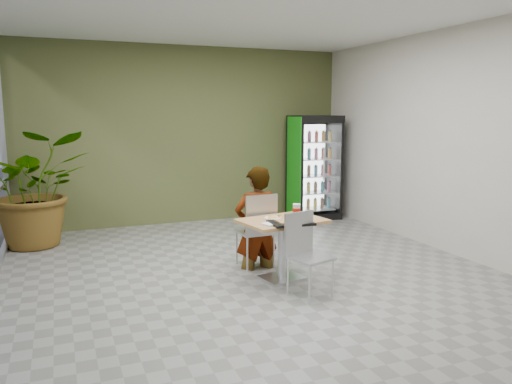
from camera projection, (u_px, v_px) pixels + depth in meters
ground at (259, 279)px, 6.11m from camera, size 7.00×7.00×0.00m
room_envelope at (259, 148)px, 5.85m from camera, size 6.00×7.00×3.20m
dining_table at (282, 237)px, 5.99m from camera, size 1.08×0.84×0.75m
chair_far at (258, 225)px, 6.44m from camera, size 0.45×0.46×0.99m
chair_near at (305, 247)px, 5.53m from camera, size 0.50×0.51×0.92m
seated_woman at (256, 229)px, 6.50m from camera, size 0.62×0.41×1.64m
pizza_plate at (273, 217)px, 6.02m from camera, size 0.27×0.21×0.03m
soda_cup at (297, 211)px, 6.07m from camera, size 0.09×0.09×0.17m
napkin_stack at (270, 224)px, 5.67m from camera, size 0.20×0.20×0.02m
cafeteria_tray at (291, 223)px, 5.72m from camera, size 0.49×0.37×0.03m
beverage_fridge at (314, 167)px, 9.51m from camera, size 0.93×0.74×1.96m
potted_plant at (35, 189)px, 7.52m from camera, size 1.71×1.52×1.76m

